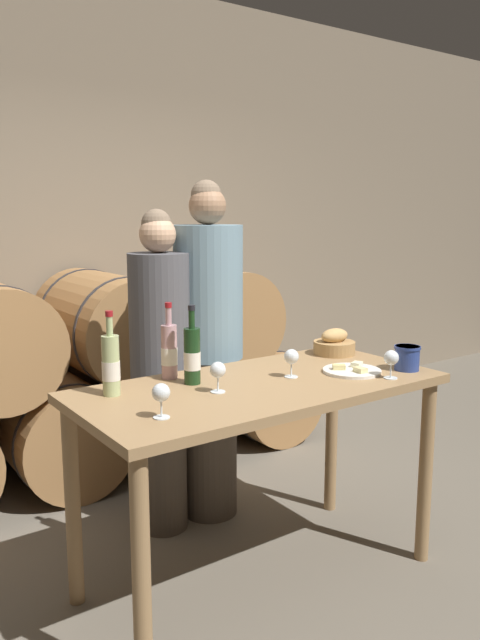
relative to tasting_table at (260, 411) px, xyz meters
name	(u,v)px	position (x,y,z in m)	size (l,w,h in m)	color
ground_plane	(259,578)	(0.00, 0.00, -0.79)	(10.00, 10.00, 0.00)	#665E51
stone_wall_back	(67,216)	(0.00, 2.22, 0.81)	(10.00, 0.12, 3.20)	#7F705B
barrel_stack	(108,377)	(0.00, 1.61, -0.20)	(2.90, 0.97, 1.26)	#9E7042
tasting_table	(260,411)	(0.00, 0.00, 0.00)	(1.58, 0.75, 0.91)	#99754C
person_left	(161,370)	(-0.12, 0.67, 0.06)	(0.30, 0.30, 1.64)	#4C4238
person_right	(209,350)	(0.17, 0.67, 0.12)	(0.36, 0.36, 1.79)	#4C4238
wine_bottle_red	(192,355)	(-0.24, 0.16, 0.25)	(0.07, 0.07, 0.34)	#193819
wine_bottle_white	(111,365)	(-0.59, 0.20, 0.25)	(0.07, 0.07, 0.34)	#ADBC7F
wine_bottle_rose	(169,351)	(-0.28, 0.29, 0.25)	(0.07, 0.07, 0.33)	#BC8E93
blue_crock	(407,357)	(0.68, -0.21, 0.19)	(0.12, 0.12, 0.11)	navy
bread_basket	(334,344)	(0.64, 0.22, 0.18)	(0.21, 0.21, 0.13)	#A87F4C
cheese_plate	(352,370)	(0.44, -0.10, 0.14)	(0.26, 0.26, 0.04)	white
wine_glass_far_left	(161,394)	(-0.56, -0.16, 0.21)	(0.07, 0.07, 0.13)	white
wine_glass_left	(218,371)	(-0.22, -0.01, 0.21)	(0.07, 0.07, 0.13)	white
wine_glass_center	(291,358)	(0.17, -0.01, 0.21)	(0.07, 0.07, 0.13)	white
wine_glass_right	(391,359)	(0.51, -0.27, 0.21)	(0.07, 0.07, 0.13)	white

